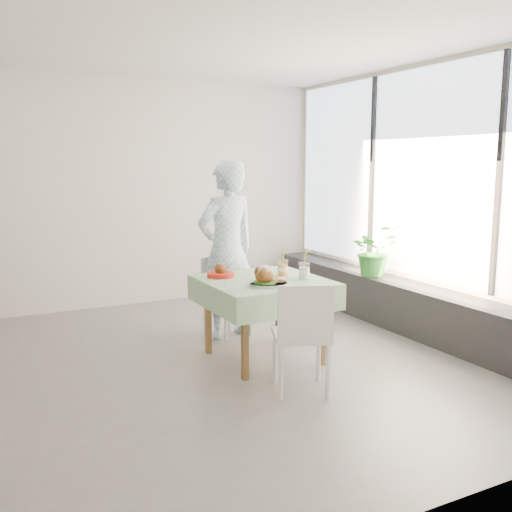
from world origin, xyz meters
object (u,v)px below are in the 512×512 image
cafe_table (263,310)px  diner (227,250)px  chair_far (227,311)px  chair_near (301,357)px  main_dish (266,279)px  potted_plant (374,250)px  juice_cup_orange (283,268)px

cafe_table → diner: diner is taller
chair_far → chair_near: (-0.09, -1.62, 0.02)m
cafe_table → chair_near: (-0.08, -0.79, -0.19)m
cafe_table → main_dish: main_dish is taller
chair_far → potted_plant: potted_plant is taller
chair_near → juice_cup_orange: juice_cup_orange is taller
cafe_table → juice_cup_orange: size_ratio=3.62×
chair_near → juice_cup_orange: (0.32, 0.86, 0.54)m
cafe_table → juice_cup_orange: (0.24, 0.07, 0.35)m
juice_cup_orange → cafe_table: bearing=-162.9°
chair_near → main_dish: 0.76m
main_dish → juice_cup_orange: juice_cup_orange is taller
chair_near → cafe_table: bearing=84.1°
cafe_table → diner: (-0.01, 0.78, 0.44)m
chair_far → main_dish: main_dish is taller
chair_near → potted_plant: size_ratio=1.52×
diner → main_dish: diner is taller
cafe_table → potted_plant: size_ratio=1.81×
chair_far → cafe_table: bearing=-90.4°
cafe_table → main_dish: size_ratio=3.05×
chair_far → juice_cup_orange: juice_cup_orange is taller
juice_cup_orange → chair_far: bearing=107.1°
cafe_table → potted_plant: potted_plant is taller
main_dish → potted_plant: potted_plant is taller
main_dish → diner: bearing=84.8°
cafe_table → potted_plant: 1.90m
juice_cup_orange → chair_near: bearing=-110.3°
chair_near → juice_cup_orange: bearing=69.7°
chair_far → diner: (-0.01, -0.04, 0.65)m
juice_cup_orange → diner: bearing=109.0°
diner → potted_plant: bearing=166.0°
main_dish → chair_far: bearing=84.3°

